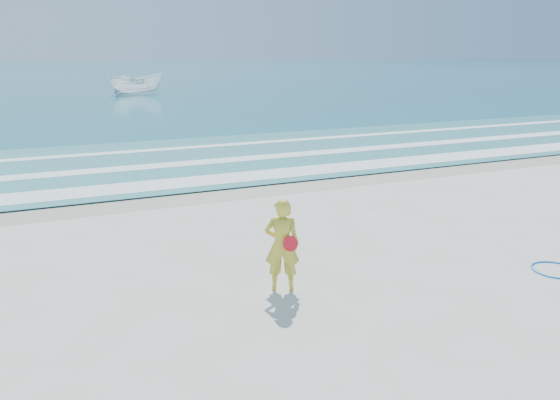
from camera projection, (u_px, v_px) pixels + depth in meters
name	position (u px, v px, depth m)	size (l,w,h in m)	color
ground	(384.00, 324.00, 8.49)	(400.00, 400.00, 0.00)	silver
wet_sand	(215.00, 191.00, 16.44)	(400.00, 2.40, 0.00)	#B2A893
ocean	(63.00, 72.00, 101.26)	(400.00, 190.00, 0.04)	#19727F
shallow	(176.00, 160.00, 20.85)	(400.00, 10.00, 0.01)	#59B7AD
foam_near	(203.00, 180.00, 17.58)	(400.00, 1.40, 0.01)	white
foam_mid	(181.00, 164.00, 20.14)	(400.00, 0.90, 0.01)	white
foam_far	(163.00, 149.00, 23.06)	(400.00, 0.60, 0.01)	white
hoop	(555.00, 270.00, 10.55)	(0.87, 0.87, 0.03)	#0E85FF
boat	(138.00, 84.00, 50.80)	(1.89, 5.04, 1.94)	white
buoy	(153.00, 84.00, 63.04)	(0.45, 0.45, 0.45)	black
woman	(282.00, 245.00, 9.52)	(0.72, 0.62, 1.68)	gold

